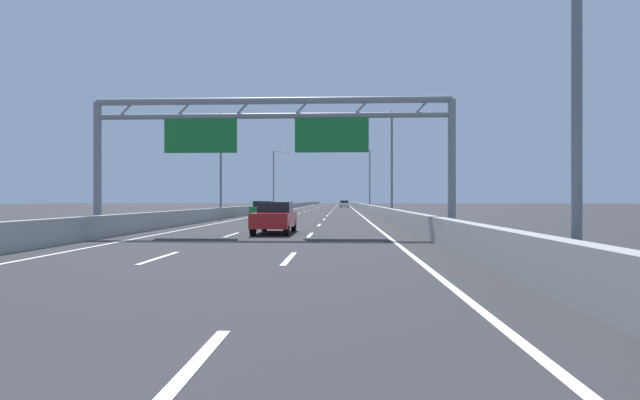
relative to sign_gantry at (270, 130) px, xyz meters
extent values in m
plane|color=#2D2D30|center=(0.06, 78.14, -4.83)|extent=(260.00, 260.00, 0.00)
cube|color=white|center=(-1.74, -9.36, -4.83)|extent=(0.16, 3.00, 0.01)
cube|color=white|center=(-1.74, -0.36, -4.83)|extent=(0.16, 3.00, 0.01)
cube|color=white|center=(-1.74, 8.64, -4.83)|extent=(0.16, 3.00, 0.01)
cube|color=white|center=(-1.74, 17.64, -4.83)|extent=(0.16, 3.00, 0.01)
cube|color=white|center=(-1.74, 26.64, -4.83)|extent=(0.16, 3.00, 0.01)
cube|color=white|center=(-1.74, 35.64, -4.83)|extent=(0.16, 3.00, 0.01)
cube|color=white|center=(-1.74, 44.64, -4.83)|extent=(0.16, 3.00, 0.01)
cube|color=white|center=(-1.74, 53.64, -4.83)|extent=(0.16, 3.00, 0.01)
cube|color=white|center=(-1.74, 62.64, -4.83)|extent=(0.16, 3.00, 0.01)
cube|color=white|center=(-1.74, 71.64, -4.83)|extent=(0.16, 3.00, 0.01)
cube|color=white|center=(-1.74, 80.64, -4.83)|extent=(0.16, 3.00, 0.01)
cube|color=white|center=(-1.74, 89.64, -4.83)|extent=(0.16, 3.00, 0.01)
cube|color=white|center=(-1.74, 98.64, -4.83)|extent=(0.16, 3.00, 0.01)
cube|color=white|center=(-1.74, 107.64, -4.83)|extent=(0.16, 3.00, 0.01)
cube|color=white|center=(-1.74, 116.64, -4.83)|extent=(0.16, 3.00, 0.01)
cube|color=white|center=(-1.74, 125.64, -4.83)|extent=(0.16, 3.00, 0.01)
cube|color=white|center=(-1.74, 134.64, -4.83)|extent=(0.16, 3.00, 0.01)
cube|color=white|center=(1.86, -18.36, -4.83)|extent=(0.16, 3.00, 0.01)
cube|color=white|center=(1.86, -9.36, -4.83)|extent=(0.16, 3.00, 0.01)
cube|color=white|center=(1.86, -0.36, -4.83)|extent=(0.16, 3.00, 0.01)
cube|color=white|center=(1.86, 8.64, -4.83)|extent=(0.16, 3.00, 0.01)
cube|color=white|center=(1.86, 17.64, -4.83)|extent=(0.16, 3.00, 0.01)
cube|color=white|center=(1.86, 26.64, -4.83)|extent=(0.16, 3.00, 0.01)
cube|color=white|center=(1.86, 35.64, -4.83)|extent=(0.16, 3.00, 0.01)
cube|color=white|center=(1.86, 44.64, -4.83)|extent=(0.16, 3.00, 0.01)
cube|color=white|center=(1.86, 53.64, -4.83)|extent=(0.16, 3.00, 0.01)
cube|color=white|center=(1.86, 62.64, -4.83)|extent=(0.16, 3.00, 0.01)
cube|color=white|center=(1.86, 71.64, -4.83)|extent=(0.16, 3.00, 0.01)
cube|color=white|center=(1.86, 80.64, -4.83)|extent=(0.16, 3.00, 0.01)
cube|color=white|center=(1.86, 89.64, -4.83)|extent=(0.16, 3.00, 0.01)
cube|color=white|center=(1.86, 98.64, -4.83)|extent=(0.16, 3.00, 0.01)
cube|color=white|center=(1.86, 107.64, -4.83)|extent=(0.16, 3.00, 0.01)
cube|color=white|center=(1.86, 116.64, -4.83)|extent=(0.16, 3.00, 0.01)
cube|color=white|center=(1.86, 125.64, -4.83)|extent=(0.16, 3.00, 0.01)
cube|color=white|center=(1.86, 134.64, -4.83)|extent=(0.16, 3.00, 0.01)
cube|color=white|center=(-5.19, 66.14, -4.83)|extent=(0.16, 176.00, 0.01)
cube|color=white|center=(5.31, 66.14, -4.83)|extent=(0.16, 176.00, 0.01)
cube|color=#9E9E99|center=(-6.84, 88.14, -4.36)|extent=(0.45, 220.00, 0.95)
cube|color=#9E9E99|center=(6.96, 88.14, -4.36)|extent=(0.45, 220.00, 0.95)
cylinder|color=gray|center=(-8.19, 0.00, -1.73)|extent=(0.36, 0.36, 6.20)
cylinder|color=gray|center=(8.32, 0.00, -1.73)|extent=(0.36, 0.36, 6.20)
cylinder|color=gray|center=(0.06, 0.00, 1.37)|extent=(16.51, 0.32, 0.32)
cylinder|color=gray|center=(0.06, 0.00, 0.67)|extent=(16.51, 0.26, 0.26)
cylinder|color=gray|center=(-6.82, 0.00, 1.02)|extent=(0.74, 0.10, 0.74)
cylinder|color=gray|center=(-4.06, 0.00, 1.02)|extent=(0.74, 0.10, 0.74)
cylinder|color=gray|center=(-1.31, 0.00, 1.02)|extent=(0.74, 0.10, 0.74)
cylinder|color=gray|center=(1.44, 0.00, 1.02)|extent=(0.74, 0.10, 0.74)
cylinder|color=gray|center=(4.19, 0.00, 1.02)|extent=(0.74, 0.10, 0.74)
cylinder|color=gray|center=(6.94, 0.00, 1.02)|extent=(0.74, 0.10, 0.74)
cube|color=#19752D|center=(-3.28, 0.00, -0.23)|extent=(3.40, 0.12, 1.60)
cube|color=#19752D|center=(2.84, 0.00, -0.23)|extent=(3.40, 0.12, 1.60)
cylinder|color=slate|center=(7.76, -13.22, -0.08)|extent=(0.20, 0.20, 9.50)
cylinder|color=slate|center=(-7.64, 21.56, -0.08)|extent=(0.20, 0.20, 9.50)
cylinder|color=slate|center=(-6.54, 21.56, 4.52)|extent=(2.20, 0.12, 0.12)
cube|color=#F2EAC6|center=(-5.44, 21.56, 4.42)|extent=(0.56, 0.28, 0.20)
cylinder|color=slate|center=(7.76, 21.56, -0.08)|extent=(0.20, 0.20, 9.50)
cylinder|color=slate|center=(6.66, 21.56, 4.52)|extent=(2.20, 0.12, 0.12)
cube|color=#F2EAC6|center=(5.56, 21.56, 4.42)|extent=(0.56, 0.28, 0.20)
cylinder|color=slate|center=(-7.64, 56.34, -0.08)|extent=(0.20, 0.20, 9.50)
cylinder|color=slate|center=(-6.54, 56.34, 4.52)|extent=(2.20, 0.12, 0.12)
cube|color=#F2EAC6|center=(-5.44, 56.34, 4.42)|extent=(0.56, 0.28, 0.20)
cylinder|color=slate|center=(7.76, 56.34, -0.08)|extent=(0.20, 0.20, 9.50)
cylinder|color=slate|center=(6.66, 56.34, 4.52)|extent=(2.20, 0.12, 0.12)
cube|color=#F2EAC6|center=(5.56, 56.34, 4.42)|extent=(0.56, 0.28, 0.20)
cube|color=red|center=(0.09, 0.81, -4.17)|extent=(1.73, 4.38, 0.69)
cube|color=black|center=(0.09, 1.15, -3.58)|extent=(1.52, 1.87, 0.50)
cylinder|color=black|center=(-0.67, 2.45, -4.51)|extent=(0.22, 0.64, 0.64)
cylinder|color=black|center=(0.84, 2.45, -4.51)|extent=(0.22, 0.64, 0.64)
cylinder|color=black|center=(-0.67, -0.83, -4.51)|extent=(0.22, 0.64, 0.64)
cylinder|color=black|center=(0.84, -0.83, -4.51)|extent=(0.22, 0.64, 0.64)
cube|color=#A8ADB2|center=(3.66, 104.99, -4.21)|extent=(1.74, 4.41, 0.61)
cube|color=black|center=(3.66, 104.80, -3.68)|extent=(1.53, 1.96, 0.45)
cylinder|color=black|center=(2.91, 106.65, -4.51)|extent=(0.22, 0.64, 0.64)
cylinder|color=black|center=(4.42, 106.65, -4.51)|extent=(0.22, 0.64, 0.64)
cylinder|color=black|center=(2.91, 103.33, -4.51)|extent=(0.22, 0.64, 0.64)
cylinder|color=black|center=(4.42, 103.33, -4.51)|extent=(0.22, 0.64, 0.64)
cube|color=silver|center=(3.91, 84.94, -4.21)|extent=(1.83, 4.17, 0.60)
cube|color=black|center=(3.91, 85.22, -3.64)|extent=(1.61, 1.81, 0.54)
cylinder|color=black|center=(3.11, 86.47, -4.51)|extent=(0.22, 0.64, 0.64)
cylinder|color=black|center=(4.72, 86.47, -4.51)|extent=(0.22, 0.64, 0.64)
cylinder|color=black|center=(3.11, 83.41, -4.51)|extent=(0.22, 0.64, 0.64)
cylinder|color=black|center=(4.72, 83.41, -4.51)|extent=(0.22, 0.64, 0.64)
cube|color=#1E7A38|center=(-3.65, 20.68, -4.16)|extent=(1.75, 4.16, 0.70)
cube|color=black|center=(-3.65, 20.84, -3.57)|extent=(1.54, 1.86, 0.48)
cylinder|color=black|center=(-4.41, 22.21, -4.51)|extent=(0.22, 0.64, 0.64)
cylinder|color=black|center=(-2.89, 22.21, -4.51)|extent=(0.22, 0.64, 0.64)
cylinder|color=black|center=(-4.41, 19.14, -4.51)|extent=(0.22, 0.64, 0.64)
cylinder|color=black|center=(-2.89, 19.14, -4.51)|extent=(0.22, 0.64, 0.64)
camera|label=1|loc=(3.30, -22.84, -3.22)|focal=27.85mm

